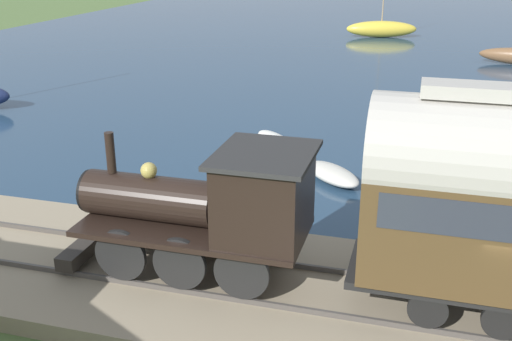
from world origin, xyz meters
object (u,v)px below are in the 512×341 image
object	(u,v)px
rowboat_off_pier	(428,164)
rowboat_near_shore	(333,174)
rowboat_far_out	(276,142)
steam_locomotive	(216,203)
sailboat_yellow	(381,29)

from	to	relation	value
rowboat_off_pier	rowboat_near_shore	size ratio (longest dim) A/B	1.02
rowboat_far_out	rowboat_near_shore	distance (m)	3.74
steam_locomotive	rowboat_near_shore	distance (m)	7.78
rowboat_far_out	sailboat_yellow	bearing A→B (deg)	46.86
rowboat_near_shore	steam_locomotive	bearing A→B (deg)	-145.54
rowboat_far_out	rowboat_near_shore	xyz separation A→B (m)	(-2.70, -2.58, -0.03)
rowboat_off_pier	sailboat_yellow	bearing A→B (deg)	35.20
sailboat_yellow	rowboat_near_shore	world-z (taller)	sailboat_yellow
steam_locomotive	rowboat_far_out	size ratio (longest dim) A/B	2.08
rowboat_off_pier	rowboat_near_shore	bearing A→B (deg)	147.75
steam_locomotive	rowboat_far_out	world-z (taller)	steam_locomotive
rowboat_far_out	rowboat_near_shore	size ratio (longest dim) A/B	1.06
steam_locomotive	sailboat_yellow	distance (m)	40.96
rowboat_off_pier	steam_locomotive	bearing A→B (deg)	-178.10
sailboat_yellow	rowboat_near_shore	xyz separation A→B (m)	(-33.53, -1.19, -0.44)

